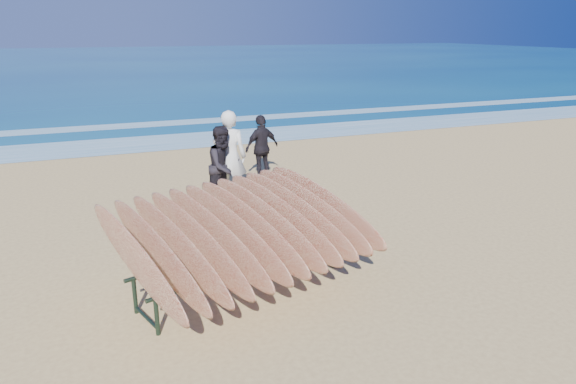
% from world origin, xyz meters
% --- Properties ---
extents(ground, '(120.00, 120.00, 0.00)m').
position_xyz_m(ground, '(0.00, 0.00, 0.00)').
color(ground, tan).
rests_on(ground, ground).
extents(ocean, '(160.00, 160.00, 0.00)m').
position_xyz_m(ocean, '(0.00, 55.00, 0.01)').
color(ocean, navy).
rests_on(ocean, ground).
extents(foam_near, '(160.00, 160.00, 0.00)m').
position_xyz_m(foam_near, '(0.00, 10.00, 0.01)').
color(foam_near, white).
rests_on(foam_near, ground).
extents(foam_far, '(160.00, 160.00, 0.00)m').
position_xyz_m(foam_far, '(0.00, 13.50, 0.01)').
color(foam_far, white).
rests_on(foam_far, ground).
extents(surfboard_rack, '(3.87, 3.60, 1.49)m').
position_xyz_m(surfboard_rack, '(-1.17, -0.44, 0.92)').
color(surfboard_rack, black).
rests_on(surfboard_rack, ground).
extents(person_white, '(0.85, 0.74, 1.96)m').
position_xyz_m(person_white, '(-0.30, 3.48, 0.98)').
color(person_white, silver).
rests_on(person_white, ground).
extents(person_dark_a, '(1.03, 0.96, 1.69)m').
position_xyz_m(person_dark_a, '(-0.50, 3.21, 0.85)').
color(person_dark_a, black).
rests_on(person_dark_a, ground).
extents(person_dark_b, '(1.00, 0.64, 1.59)m').
position_xyz_m(person_dark_b, '(0.86, 4.81, 0.80)').
color(person_dark_b, black).
rests_on(person_dark_b, ground).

